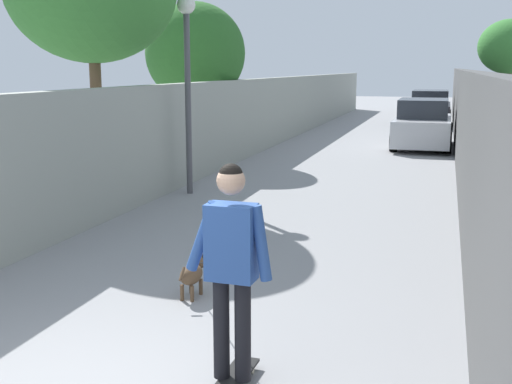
% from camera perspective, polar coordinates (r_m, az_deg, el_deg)
% --- Properties ---
extents(ground_plane, '(80.00, 80.00, 0.00)m').
position_cam_1_polar(ground_plane, '(17.81, 8.27, 2.82)').
color(ground_plane, gray).
extents(wall_left, '(48.00, 0.30, 2.19)m').
position_cam_1_polar(wall_left, '(16.46, -3.00, 6.09)').
color(wall_left, '#999E93').
rests_on(wall_left, ground).
extents(fence_right, '(48.00, 0.30, 2.46)m').
position_cam_1_polar(fence_right, '(15.51, 18.26, 5.74)').
color(fence_right, '#4C4C4C').
rests_on(fence_right, ground).
extents(tree_right_near, '(1.98, 1.98, 4.05)m').
position_cam_1_polar(tree_right_near, '(22.53, 21.72, 11.86)').
color(tree_right_near, brown).
rests_on(tree_right_near, ground).
extents(tree_left_mid, '(2.70, 2.70, 4.26)m').
position_cam_1_polar(tree_left_mid, '(17.73, -5.44, 12.24)').
color(tree_left_mid, brown).
rests_on(tree_left_mid, ground).
extents(lamp_post, '(0.36, 0.36, 3.89)m').
position_cam_1_polar(lamp_post, '(12.85, -6.17, 11.80)').
color(lamp_post, '#4C4C51').
rests_on(lamp_post, ground).
extents(skateboard, '(0.81, 0.22, 0.08)m').
position_cam_1_polar(skateboard, '(5.32, -2.12, -16.43)').
color(skateboard, black).
rests_on(skateboard, ground).
extents(person_skateboarder, '(0.23, 0.71, 1.74)m').
position_cam_1_polar(person_skateboarder, '(4.93, -2.21, -5.71)').
color(person_skateboarder, black).
rests_on(person_skateboarder, skateboard).
extents(dog, '(2.14, 1.21, 1.06)m').
position_cam_1_polar(dog, '(7.18, -5.67, -7.23)').
color(dog, brown).
rests_on(dog, ground).
extents(car_near, '(4.13, 1.80, 1.54)m').
position_cam_1_polar(car_near, '(21.10, 14.67, 5.80)').
color(car_near, silver).
rests_on(car_near, ground).
extents(car_far, '(4.25, 1.80, 1.54)m').
position_cam_1_polar(car_far, '(29.29, 15.28, 7.16)').
color(car_far, black).
rests_on(car_far, ground).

